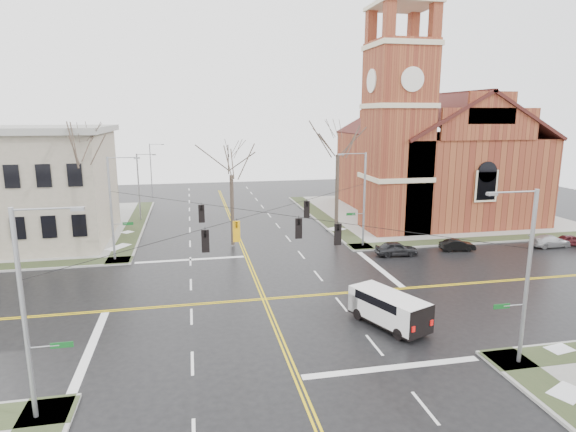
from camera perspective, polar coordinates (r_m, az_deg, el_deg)
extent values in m
plane|color=black|center=(34.12, -2.85, -9.80)|extent=(120.00, 120.00, 0.00)
cube|color=gray|center=(64.92, 15.92, 0.34)|extent=(30.00, 30.00, 0.15)
cube|color=#2E3B20|center=(59.86, 4.11, -0.11)|extent=(2.00, 30.00, 0.02)
cube|color=#2E3B20|center=(53.36, 22.70, -2.52)|extent=(30.00, 2.00, 0.02)
cube|color=gray|center=(61.18, -30.65, -1.59)|extent=(30.00, 30.00, 0.15)
cube|color=#2E3B20|center=(58.07, -17.71, -1.03)|extent=(2.00, 30.00, 0.02)
cube|color=gold|center=(34.10, -3.06, -9.81)|extent=(0.12, 100.00, 0.01)
cube|color=gold|center=(34.13, -2.65, -9.78)|extent=(0.12, 100.00, 0.01)
cube|color=gold|center=(34.00, -2.82, -9.87)|extent=(100.00, 0.12, 0.01)
cube|color=gold|center=(34.23, -2.88, -9.72)|extent=(100.00, 0.12, 0.01)
cube|color=silver|center=(26.23, 12.28, -17.14)|extent=(9.50, 0.50, 0.01)
cube|color=silver|center=(43.70, -11.50, -5.09)|extent=(9.50, 0.50, 0.01)
cube|color=silver|center=(29.78, -22.29, -14.10)|extent=(0.50, 9.50, 0.01)
cube|color=silver|center=(41.37, 10.66, -6.04)|extent=(0.50, 9.50, 0.01)
cube|color=maroon|center=(53.05, 12.75, 8.82)|extent=(6.00, 6.00, 20.00)
cube|color=beige|center=(53.43, 13.25, 19.04)|extent=(6.30, 6.30, 0.50)
cylinder|color=silver|center=(50.33, 14.54, 15.42)|extent=(2.40, 0.15, 2.40)
cylinder|color=silver|center=(51.92, 9.88, 15.50)|extent=(0.15, 2.40, 2.40)
cube|color=maroon|center=(65.49, 16.55, 4.77)|extent=(18.00, 24.00, 10.00)
cube|color=maroon|center=(56.63, 10.97, 1.12)|extent=(2.00, 5.00, 4.40)
cube|color=gray|center=(54.64, -29.94, 2.85)|extent=(18.00, 14.00, 11.00)
cylinder|color=gray|center=(46.49, 9.02, 1.92)|extent=(0.20, 0.20, 9.00)
cylinder|color=gray|center=(46.54, 8.28, 0.26)|extent=(1.20, 0.06, 0.06)
cube|color=#0D4D1A|center=(46.31, 7.46, 0.22)|extent=(0.90, 0.04, 0.25)
cylinder|color=gray|center=(45.53, 7.78, 7.33)|extent=(2.40, 0.08, 0.08)
cube|color=gray|center=(45.15, 6.33, 7.27)|extent=(0.50, 0.22, 0.15)
cylinder|color=gray|center=(44.10, -20.23, 0.78)|extent=(0.20, 0.20, 9.00)
cylinder|color=gray|center=(44.28, -19.33, -0.90)|extent=(1.20, 0.06, 0.06)
cube|color=#0D4D1A|center=(44.19, -18.44, -0.87)|extent=(0.90, 0.04, 0.25)
cylinder|color=gray|center=(43.35, -19.07, 6.56)|extent=(2.40, 0.08, 0.08)
cube|color=gray|center=(43.21, -17.48, 6.58)|extent=(0.50, 0.22, 0.15)
cylinder|color=gray|center=(26.83, 26.52, -6.67)|extent=(0.20, 0.20, 9.00)
cylinder|color=gray|center=(26.91, 25.23, -9.55)|extent=(1.20, 0.06, 0.06)
cube|color=#0D4D1A|center=(26.51, 23.99, -9.76)|extent=(0.90, 0.04, 0.25)
cylinder|color=gray|center=(25.13, 25.29, 2.59)|extent=(2.40, 0.08, 0.08)
cube|color=gray|center=(24.44, 23.02, 2.43)|extent=(0.50, 0.22, 0.15)
cylinder|color=gray|center=(22.44, -28.81, -10.46)|extent=(0.20, 0.20, 9.00)
cylinder|color=gray|center=(22.78, -26.98, -13.63)|extent=(1.20, 0.06, 0.06)
cube|color=#0D4D1A|center=(22.60, -25.22, -13.67)|extent=(0.90, 0.04, 0.25)
cylinder|color=gray|center=(20.92, -26.88, 0.77)|extent=(2.40, 0.08, 0.08)
cube|color=gray|center=(20.64, -23.66, 0.78)|extent=(0.50, 0.22, 0.15)
cylinder|color=black|center=(32.34, -2.97, 0.45)|extent=(23.02, 23.02, 0.03)
cylinder|color=black|center=(32.34, -2.97, 0.45)|extent=(23.02, 23.02, 0.03)
imported|color=black|center=(28.28, -9.77, -2.95)|extent=(0.21, 0.26, 1.30)
imported|color=black|center=(37.10, 2.23, 0.77)|extent=(0.21, 0.26, 1.30)
imported|color=#ECA50D|center=(30.33, -6.12, -1.83)|extent=(0.21, 0.26, 1.30)
imported|color=black|center=(36.07, -10.21, 0.27)|extent=(0.21, 0.26, 1.30)
imported|color=black|center=(29.58, 5.92, -2.18)|extent=(0.21, 0.26, 1.30)
imported|color=black|center=(30.94, 1.27, -1.48)|extent=(0.21, 0.26, 1.30)
cylinder|color=gray|center=(60.26, -17.28, 3.27)|extent=(0.16, 0.16, 8.00)
cylinder|color=gray|center=(59.73, -16.55, 7.02)|extent=(2.00, 0.07, 0.07)
cube|color=gray|center=(59.66, -15.59, 7.02)|extent=(0.45, 0.20, 0.13)
cylinder|color=gray|center=(80.03, -15.94, 5.38)|extent=(0.16, 0.16, 8.00)
cylinder|color=gray|center=(79.63, -15.38, 8.20)|extent=(2.00, 0.07, 0.07)
cube|color=gray|center=(79.58, -14.65, 8.20)|extent=(0.45, 0.20, 0.13)
cube|color=white|center=(30.29, 11.86, -10.57)|extent=(3.81, 5.52, 1.65)
cube|color=white|center=(31.78, 9.04, -9.83)|extent=(2.18, 1.57, 1.17)
cube|color=black|center=(31.82, 8.65, -8.76)|extent=(1.71, 0.79, 0.78)
cube|color=black|center=(30.21, 11.63, -9.53)|extent=(3.20, 4.00, 0.53)
cube|color=#B70C0A|center=(28.24, 14.64, -12.86)|extent=(0.24, 0.15, 0.33)
cube|color=#B70C0A|center=(29.31, 16.65, -12.03)|extent=(0.24, 0.15, 0.33)
cube|color=black|center=(30.62, 11.79, -12.04)|extent=(3.87, 5.59, 0.10)
cylinder|color=black|center=(31.14, 8.34, -11.42)|extent=(0.50, 0.74, 0.70)
cylinder|color=black|center=(32.29, 10.73, -10.64)|extent=(0.50, 0.74, 0.70)
cylinder|color=black|center=(28.96, 12.99, -13.48)|extent=(0.50, 0.74, 0.70)
cylinder|color=black|center=(30.19, 15.37, -12.52)|extent=(0.50, 0.74, 0.70)
imported|color=black|center=(45.01, 12.72, -3.79)|extent=(3.93, 1.87, 1.30)
imported|color=black|center=(48.24, 19.44, -3.27)|extent=(3.36, 1.47, 1.07)
imported|color=#B0B0B3|center=(53.30, 28.63, -2.61)|extent=(4.02, 1.67, 1.16)
imported|color=#451318|center=(54.81, 30.53, -2.49)|extent=(3.31, 1.70, 1.08)
cylinder|color=#332921|center=(46.12, -22.15, 0.77)|extent=(0.36, 0.36, 8.50)
cylinder|color=#332921|center=(46.66, -6.63, 0.67)|extent=(0.36, 0.36, 6.84)
cylinder|color=#332921|center=(47.76, 5.80, 2.06)|extent=(0.36, 0.36, 8.65)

